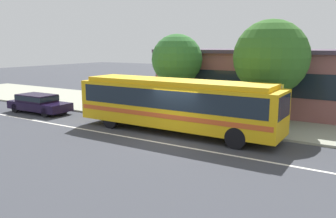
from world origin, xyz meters
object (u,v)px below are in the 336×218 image
pedestrian_walking_along_curb (180,104)px  pedestrian_waiting_near_sign (138,99)px  street_tree_mid_block (271,58)px  sedan_behind_bus (38,102)px  transit_bus (175,102)px  street_tree_near_stop (177,60)px  pedestrian_standing_by_tree (145,98)px  bus_stop_sign (280,103)px

pedestrian_walking_along_curb → pedestrian_waiting_near_sign: bearing=177.8°
street_tree_mid_block → sedan_behind_bus: bearing=-162.5°
transit_bus → pedestrian_walking_along_curb: (-1.18, 2.60, -0.57)m
transit_bus → pedestrian_waiting_near_sign: size_ratio=6.68×
sedan_behind_bus → street_tree_near_stop: size_ratio=0.90×
sedan_behind_bus → street_tree_near_stop: bearing=29.4°
transit_bus → street_tree_mid_block: bearing=49.3°
pedestrian_waiting_near_sign → pedestrian_walking_along_curb: pedestrian_waiting_near_sign is taller
pedestrian_waiting_near_sign → sedan_behind_bus: bearing=-155.0°
pedestrian_walking_along_curb → street_tree_mid_block: 5.97m
pedestrian_standing_by_tree → bus_stop_sign: bearing=-8.2°
pedestrian_standing_by_tree → transit_bus: bearing=-37.0°
sedan_behind_bus → transit_bus: bearing=1.4°
pedestrian_standing_by_tree → street_tree_mid_block: size_ratio=0.28×
pedestrian_walking_along_curb → bus_stop_sign: 6.27m
pedestrian_waiting_near_sign → pedestrian_standing_by_tree: 0.56m
pedestrian_waiting_near_sign → transit_bus: bearing=-31.0°
pedestrian_standing_by_tree → street_tree_near_stop: 3.37m
pedestrian_walking_along_curb → street_tree_near_stop: 3.49m
transit_bus → bus_stop_sign: bearing=20.6°
pedestrian_walking_along_curb → street_tree_mid_block: street_tree_mid_block is taller
pedestrian_waiting_near_sign → street_tree_mid_block: size_ratio=0.28×
pedestrian_waiting_near_sign → street_tree_near_stop: 3.70m
pedestrian_standing_by_tree → street_tree_near_stop: street_tree_near_stop is taller
sedan_behind_bus → pedestrian_standing_by_tree: size_ratio=2.87×
transit_bus → pedestrian_standing_by_tree: 5.41m
street_tree_near_stop → street_tree_mid_block: bearing=-1.1°
sedan_behind_bus → pedestrian_waiting_near_sign: size_ratio=2.80×
pedestrian_waiting_near_sign → street_tree_near_stop: street_tree_near_stop is taller
sedan_behind_bus → pedestrian_walking_along_curb: 10.22m
transit_bus → pedestrian_standing_by_tree: transit_bus is taller
pedestrian_waiting_near_sign → bus_stop_sign: bearing=-5.1°
street_tree_mid_block → street_tree_near_stop: bearing=178.9°
street_tree_near_stop → street_tree_mid_block: 6.30m
pedestrian_waiting_near_sign → pedestrian_walking_along_curb: size_ratio=1.03×
street_tree_near_stop → street_tree_mid_block: size_ratio=0.88×
pedestrian_walking_along_curb → bus_stop_sign: (6.19, -0.72, 0.70)m
pedestrian_standing_by_tree → street_tree_near_stop: bearing=35.4°
transit_bus → street_tree_mid_block: 6.20m
sedan_behind_bus → bus_stop_sign: bus_stop_sign is taller
street_tree_mid_block → transit_bus: bearing=-130.7°
street_tree_near_stop → sedan_behind_bus: bearing=-150.6°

